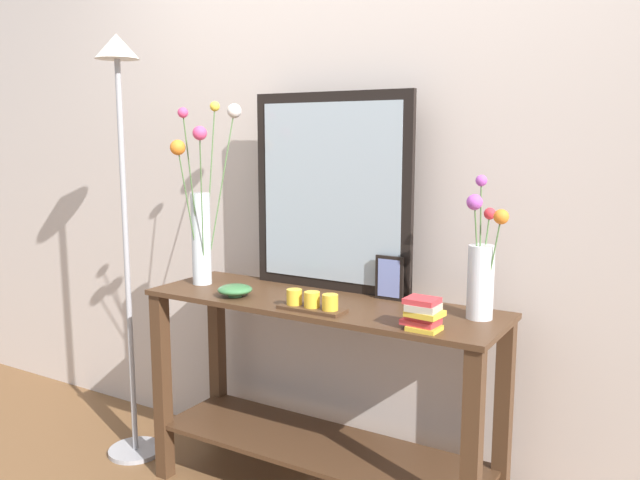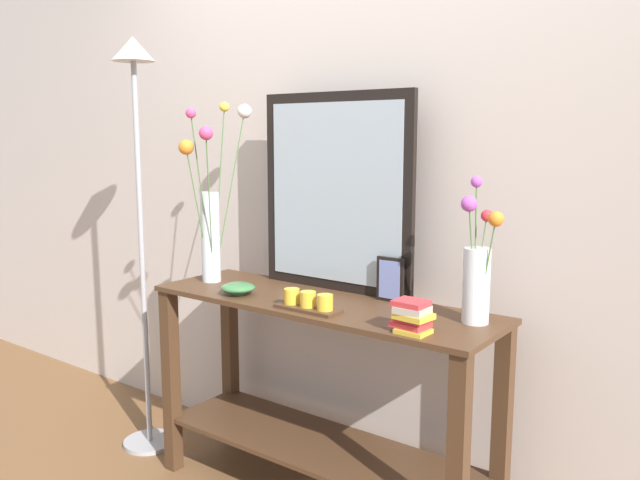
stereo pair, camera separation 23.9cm
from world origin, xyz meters
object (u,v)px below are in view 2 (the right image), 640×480
object	(u,v)px
mirror_leaning	(336,193)
decorative_bowl	(238,288)
candle_tray	(308,302)
picture_frame_small	(390,280)
floor_lamp	(139,178)
book_stack	(412,317)
tall_vase_left	(211,212)
vase_right	(477,273)
console_table	(320,379)

from	to	relation	value
mirror_leaning	decorative_bowl	xyz separation A→B (m)	(-0.25, -0.30, -0.36)
candle_tray	picture_frame_small	bearing A→B (deg)	58.96
floor_lamp	book_stack	bearing A→B (deg)	-2.12
tall_vase_left	candle_tray	world-z (taller)	tall_vase_left
tall_vase_left	vase_right	distance (m)	1.15
mirror_leaning	vase_right	size ratio (longest dim) A/B	1.61
vase_right	candle_tray	xyz separation A→B (m)	(-0.54, -0.20, -0.14)
picture_frame_small	book_stack	xyz separation A→B (m)	(0.25, -0.29, -0.03)
console_table	picture_frame_small	xyz separation A→B (m)	(0.21, 0.15, 0.39)
candle_tray	floor_lamp	bearing A→B (deg)	177.84
vase_right	book_stack	xyz separation A→B (m)	(-0.12, -0.22, -0.12)
console_table	decorative_bowl	distance (m)	0.47
tall_vase_left	picture_frame_small	xyz separation A→B (m)	(0.77, 0.16, -0.21)
console_table	floor_lamp	xyz separation A→B (m)	(-0.91, -0.10, 0.73)
mirror_leaning	candle_tray	distance (m)	0.49
candle_tray	picture_frame_small	xyz separation A→B (m)	(0.17, 0.28, 0.06)
decorative_bowl	floor_lamp	size ratio (longest dim) A/B	0.07
mirror_leaning	vase_right	world-z (taller)	mirror_leaning
vase_right	decorative_bowl	distance (m)	0.92
tall_vase_left	book_stack	size ratio (longest dim) A/B	5.57
console_table	candle_tray	world-z (taller)	candle_tray
candle_tray	picture_frame_small	size ratio (longest dim) A/B	1.47
mirror_leaning	candle_tray	bearing A→B (deg)	-71.48
mirror_leaning	candle_tray	size ratio (longest dim) A/B	3.18
picture_frame_small	book_stack	bearing A→B (deg)	-49.06
book_stack	floor_lamp	world-z (taller)	floor_lamp
decorative_bowl	mirror_leaning	bearing A→B (deg)	49.48
candle_tray	picture_frame_small	distance (m)	0.33
picture_frame_small	decorative_bowl	size ratio (longest dim) A/B	1.25
console_table	vase_right	xyz separation A→B (m)	(0.58, 0.07, 0.47)
candle_tray	decorative_bowl	world-z (taller)	candle_tray
picture_frame_small	vase_right	bearing A→B (deg)	-11.49
decorative_bowl	candle_tray	bearing A→B (deg)	-2.96
console_table	picture_frame_small	distance (m)	0.47
tall_vase_left	console_table	bearing A→B (deg)	1.63
decorative_bowl	floor_lamp	world-z (taller)	floor_lamp
tall_vase_left	decorative_bowl	xyz separation A→B (m)	(0.24, -0.10, -0.27)
console_table	tall_vase_left	size ratio (longest dim) A/B	1.85
console_table	tall_vase_left	world-z (taller)	tall_vase_left
mirror_leaning	candle_tray	world-z (taller)	mirror_leaning
picture_frame_small	floor_lamp	xyz separation A→B (m)	(-1.13, -0.24, 0.34)
vase_right	book_stack	distance (m)	0.27
vase_right	decorative_bowl	size ratio (longest dim) A/B	3.64
tall_vase_left	decorative_bowl	distance (m)	0.37
mirror_leaning	book_stack	xyz separation A→B (m)	(0.53, -0.33, -0.34)
console_table	candle_tray	size ratio (longest dim) A/B	5.65
book_stack	floor_lamp	size ratio (longest dim) A/B	0.07
console_table	mirror_leaning	size ratio (longest dim) A/B	1.78
mirror_leaning	picture_frame_small	distance (m)	0.41
mirror_leaning	vase_right	xyz separation A→B (m)	(0.64, -0.11, -0.22)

